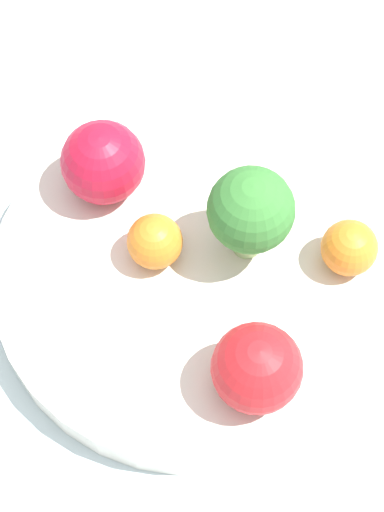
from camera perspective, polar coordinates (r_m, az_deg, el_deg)
ground_plane at (r=0.58m, az=-0.00°, el=-2.66°), size 6.00×6.00×0.00m
table_surface at (r=0.57m, az=-0.00°, el=-2.23°), size 1.20×1.20×0.02m
bowl at (r=0.54m, az=-0.00°, el=-1.16°), size 0.25×0.25×0.03m
broccoli at (r=0.50m, az=3.78°, el=3.34°), size 0.05×0.05×0.07m
apple_red at (r=0.48m, az=4.34°, el=-7.46°), size 0.05×0.05×0.05m
apple_green at (r=0.54m, az=-5.96°, el=6.23°), size 0.05×0.05×0.05m
orange_front at (r=0.52m, az=-2.49°, el=0.97°), size 0.03×0.03×0.03m
orange_back at (r=0.53m, az=10.44°, el=0.54°), size 0.03×0.03×0.03m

